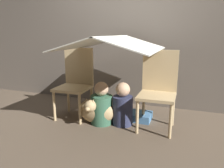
{
  "coord_description": "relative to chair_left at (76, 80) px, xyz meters",
  "views": [
    {
      "loc": [
        0.92,
        -2.46,
        1.17
      ],
      "look_at": [
        0.0,
        0.08,
        0.53
      ],
      "focal_mm": 35.0,
      "sensor_mm": 36.0,
      "label": 1
    }
  ],
  "objects": [
    {
      "name": "wall_back",
      "position": [
        0.57,
        0.81,
        0.74
      ],
      "size": [
        7.0,
        0.05,
        2.5
      ],
      "color": "#6B6056",
      "rests_on": "ground_plane"
    },
    {
      "name": "chair_left",
      "position": [
        0.0,
        0.0,
        0.0
      ],
      "size": [
        0.45,
        0.45,
        0.96
      ],
      "rotation": [
        0.0,
        0.0,
        0.03
      ],
      "color": "#D1B27F",
      "rests_on": "ground_plane"
    },
    {
      "name": "floor_cushion",
      "position": [
        0.87,
        0.14,
        -0.46
      ],
      "size": [
        0.36,
        0.28,
        0.1
      ],
      "color": "#4C7FB2",
      "rests_on": "ground_plane"
    },
    {
      "name": "chair_right",
      "position": [
        1.14,
        0.0,
        0.0
      ],
      "size": [
        0.44,
        0.44,
        0.96
      ],
      "rotation": [
        0.0,
        0.0,
        0.01
      ],
      "color": "#D1B27F",
      "rests_on": "ground_plane"
    },
    {
      "name": "ground_plane",
      "position": [
        0.57,
        -0.17,
        -0.51
      ],
      "size": [
        8.8,
        8.8,
        0.0
      ],
      "primitive_type": "plane",
      "color": "brown"
    },
    {
      "name": "person_second",
      "position": [
        0.72,
        -0.08,
        -0.27
      ],
      "size": [
        0.26,
        0.26,
        0.56
      ],
      "color": "#2D3351",
      "rests_on": "ground_plane"
    },
    {
      "name": "dog",
      "position": [
        0.38,
        -0.19,
        -0.34
      ],
      "size": [
        0.49,
        0.4,
        0.39
      ],
      "color": "tan",
      "rests_on": "ground_plane"
    },
    {
      "name": "person_front",
      "position": [
        0.45,
        -0.14,
        -0.28
      ],
      "size": [
        0.28,
        0.28,
        0.56
      ],
      "color": "#38664C",
      "rests_on": "ground_plane"
    },
    {
      "name": "sheet_canopy",
      "position": [
        0.57,
        -0.09,
        0.53
      ],
      "size": [
        1.15,
        1.19,
        0.17
      ],
      "color": "silver"
    }
  ]
}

